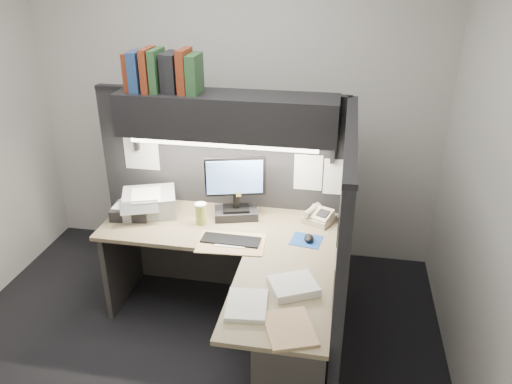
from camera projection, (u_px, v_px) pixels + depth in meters
floor at (189, 354)px, 3.46m from camera, size 3.50×3.50×0.00m
wall_back at (233, 107)px, 4.22m from camera, size 3.50×0.04×2.70m
wall_front at (19, 364)px, 1.55m from camera, size 3.50×0.04×2.70m
wall_right at (497, 200)px, 2.60m from camera, size 0.04×3.00×2.70m
partition_back at (222, 194)px, 3.94m from camera, size 1.90×0.06×1.60m
partition_right at (341, 256)px, 3.12m from camera, size 0.06×1.50×1.60m
desk at (249, 310)px, 3.20m from camera, size 1.70×1.53×0.73m
overhead_shelf at (227, 115)px, 3.47m from camera, size 1.55×0.34×0.30m
task_light_tube at (222, 145)px, 3.41m from camera, size 1.32×0.04×0.04m
monitor at (236, 194)px, 3.66m from camera, size 0.43×0.27×0.48m
keyboard at (231, 240)px, 3.41m from camera, size 0.41×0.14×0.02m
mousepad at (306, 240)px, 3.43m from camera, size 0.23×0.21×0.00m
mouse at (309, 238)px, 3.42m from camera, size 0.07×0.11×0.04m
telephone at (319, 217)px, 3.66m from camera, size 0.26×0.27×0.08m
coffee_cup at (201, 214)px, 3.62m from camera, size 0.10×0.10×0.15m
printer at (149, 202)px, 3.79m from camera, size 0.48×0.45×0.16m
notebook_stack at (132, 211)px, 3.74m from camera, size 0.30×0.26×0.08m
open_folder at (231, 243)px, 3.39m from camera, size 0.47×0.33×0.01m
paper_stack_a at (293, 286)px, 2.91m from camera, size 0.33×0.32×0.05m
paper_stack_b at (247, 305)px, 2.77m from camera, size 0.25×0.30×0.03m
manila_stack at (289, 328)px, 2.60m from camera, size 0.34×0.37×0.02m
binder_row at (163, 71)px, 3.41m from camera, size 0.52×0.25×0.29m
pinned_papers at (264, 188)px, 3.44m from camera, size 1.76×1.31×0.51m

